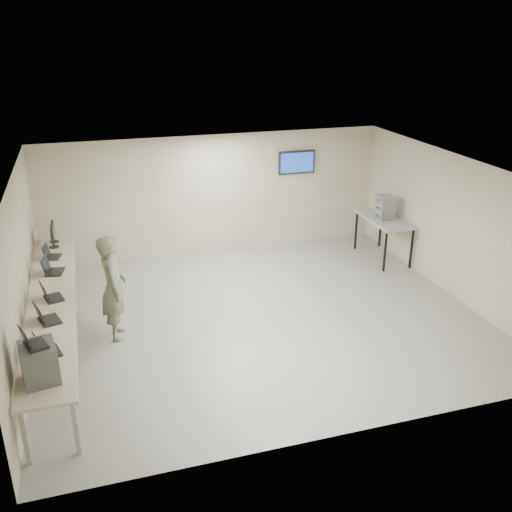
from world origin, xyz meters
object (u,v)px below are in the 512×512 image
object	(u,v)px
workbench	(53,302)
side_table	(384,221)
equipment_box	(39,363)
soldier	(113,288)

from	to	relation	value
workbench	side_table	distance (m)	7.44
equipment_box	side_table	size ratio (longest dim) A/B	0.31
equipment_box	soldier	distance (m)	2.68
equipment_box	soldier	xyz separation A→B (m)	(1.06, 2.45, -0.22)
workbench	side_table	xyz separation A→B (m)	(7.19, 1.92, 0.08)
soldier	side_table	size ratio (longest dim) A/B	1.15
workbench	soldier	world-z (taller)	soldier
workbench	equipment_box	distance (m)	2.42
equipment_box	soldier	size ratio (longest dim) A/B	0.27
workbench	side_table	world-z (taller)	side_table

